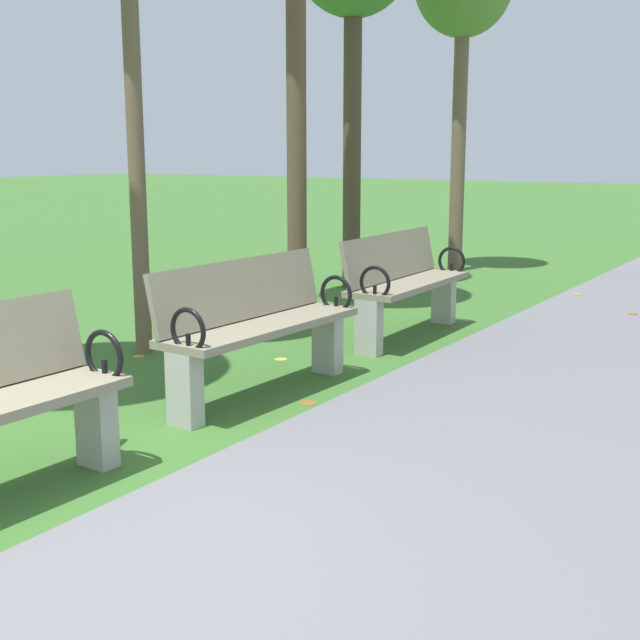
% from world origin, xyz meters
% --- Properties ---
extents(ground_plane, '(80.00, 80.00, 0.00)m').
position_xyz_m(ground_plane, '(0.00, 0.00, 0.00)').
color(ground_plane, '#386628').
extents(park_bench_2, '(0.53, 1.62, 0.90)m').
position_xyz_m(park_bench_2, '(-0.50, 2.29, 0.49)').
color(park_bench_2, gray).
rests_on(park_bench_2, ground).
extents(park_bench_3, '(0.50, 1.61, 0.90)m').
position_xyz_m(park_bench_3, '(-0.50, 4.40, 0.49)').
color(park_bench_3, gray).
rests_on(park_bench_3, ground).
extents(scattered_leaves, '(4.38, 8.75, 0.02)m').
position_xyz_m(scattered_leaves, '(0.22, 3.40, 0.01)').
color(scattered_leaves, '#AD6B23').
rests_on(scattered_leaves, ground).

